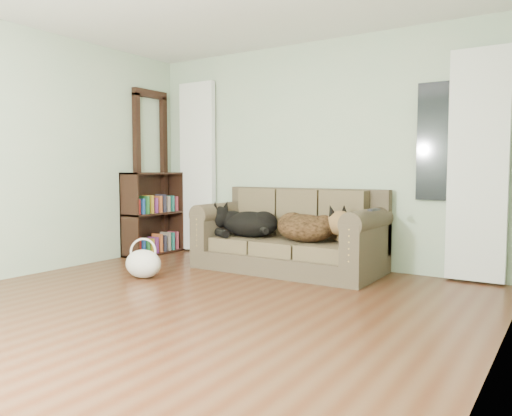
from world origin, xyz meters
The scene contains 14 objects.
floor centered at (0.00, 0.00, 0.00)m, with size 5.00×5.00×0.00m, color #472211.
wall_back centered at (0.00, 2.50, 1.30)m, with size 4.50×0.04×2.60m, color #ABBA9C.
wall_left centered at (-2.25, 0.00, 1.30)m, with size 0.04×5.00×2.60m, color #ABBA9C.
wall_right centered at (2.25, 0.00, 1.30)m, with size 0.04×5.00×2.60m, color #ABBA9C.
curtain_left centered at (-1.70, 2.42, 1.15)m, with size 0.55×0.08×2.25m, color white.
curtain_right centered at (1.80, 2.42, 1.15)m, with size 0.55×0.08×2.25m, color white.
window_pane centered at (1.45, 2.47, 1.40)m, with size 0.50×0.03×1.20m, color black.
door_casing centered at (-2.20, 2.05, 1.05)m, with size 0.07×0.60×2.10m, color black.
sofa centered at (-0.05, 1.97, 0.45)m, with size 2.02×0.87×0.83m, color #342E23.
dog_black_lab centered at (-0.57, 1.92, 0.48)m, with size 0.71×0.49×0.30m, color black.
dog_shepherd centered at (0.23, 1.92, 0.49)m, with size 0.74×0.52×0.32m, color black.
tv_remote centered at (0.99, 1.80, 0.73)m, with size 0.04×0.16×0.02m, color black.
tote_bag centered at (-1.11, 0.82, 0.16)m, with size 0.40×0.31×0.29m, color beige.
bookshelf centered at (-2.09, 1.97, 0.50)m, with size 0.32×0.87×1.08m, color black.
Camera 1 is at (2.62, -2.82, 1.10)m, focal length 35.00 mm.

